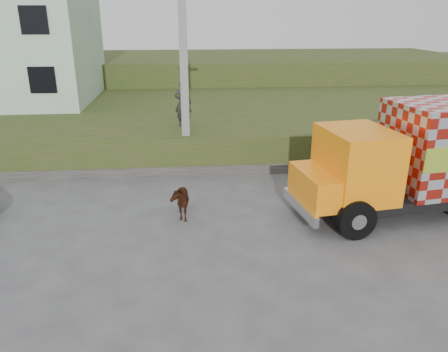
{
  "coord_description": "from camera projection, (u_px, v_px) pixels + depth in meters",
  "views": [
    {
      "loc": [
        -1.0,
        -12.01,
        5.94
      ],
      "look_at": [
        0.12,
        0.42,
        1.3
      ],
      "focal_mm": 35.0,
      "sensor_mm": 36.0,
      "label": 1
    }
  ],
  "objects": [
    {
      "name": "pedestrian",
      "position": [
        183.0,
        103.0,
        18.12
      ],
      "size": [
        0.75,
        0.54,
        1.93
      ],
      "primitive_type": "imported",
      "rotation": [
        0.0,
        0.0,
        3.03
      ],
      "color": "#2B2826",
      "rests_on": "embankment"
    },
    {
      "name": "ground",
      "position": [
        221.0,
        221.0,
        13.37
      ],
      "size": [
        120.0,
        120.0,
        0.0
      ],
      "primitive_type": "plane",
      "color": "#474749",
      "rests_on": "ground"
    },
    {
      "name": "cargo_truck",
      "position": [
        434.0,
        157.0,
        13.48
      ],
      "size": [
        8.07,
        3.62,
        3.48
      ],
      "rotation": [
        0.0,
        0.0,
        0.14
      ],
      "color": "black",
      "rests_on": "ground"
    },
    {
      "name": "utility_pole",
      "position": [
        184.0,
        68.0,
        16.16
      ],
      "size": [
        1.2,
        0.3,
        8.0
      ],
      "color": "gray",
      "rests_on": "ground"
    },
    {
      "name": "retaining_strip",
      "position": [
        161.0,
        170.0,
        17.06
      ],
      "size": [
        16.0,
        0.5,
        0.4
      ],
      "primitive_type": "cube",
      "color": "#595651",
      "rests_on": "ground"
    },
    {
      "name": "embankment_far",
      "position": [
        197.0,
        76.0,
        33.39
      ],
      "size": [
        40.0,
        12.0,
        3.0
      ],
      "primitive_type": "cube",
      "color": "#244617",
      "rests_on": "ground"
    },
    {
      "name": "embankment",
      "position": [
        205.0,
        121.0,
        22.45
      ],
      "size": [
        40.0,
        12.0,
        1.5
      ],
      "primitive_type": "cube",
      "color": "#244617",
      "rests_on": "ground"
    },
    {
      "name": "cow",
      "position": [
        179.0,
        200.0,
        13.48
      ],
      "size": [
        0.7,
        1.36,
        1.11
      ],
      "primitive_type": "imported",
      "rotation": [
        0.0,
        0.0,
        0.08
      ],
      "color": "#311A0C",
      "rests_on": "ground"
    }
  ]
}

